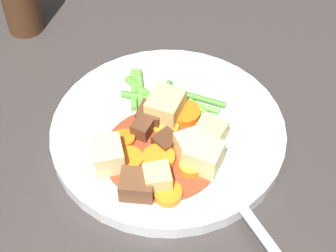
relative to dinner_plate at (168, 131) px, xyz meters
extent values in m
plane|color=#383330|center=(0.00, 0.00, -0.01)|extent=(3.00, 3.00, 0.00)
cylinder|color=white|center=(0.00, 0.00, 0.00)|extent=(0.26, 0.26, 0.02)
cylinder|color=#93381E|center=(0.04, 0.01, 0.01)|extent=(0.13, 0.13, 0.00)
cylinder|color=orange|center=(0.01, 0.00, 0.01)|extent=(0.03, 0.03, 0.01)
cylinder|color=orange|center=(0.09, 0.03, 0.01)|extent=(0.04, 0.04, 0.01)
cylinder|color=orange|center=(0.02, 0.02, 0.01)|extent=(0.03, 0.03, 0.01)
cylinder|color=orange|center=(-0.02, 0.01, 0.02)|extent=(0.05, 0.05, 0.01)
cylinder|color=orange|center=(0.05, 0.04, 0.01)|extent=(0.03, 0.03, 0.01)
cylinder|color=orange|center=(0.06, -0.02, 0.01)|extent=(0.04, 0.04, 0.01)
cylinder|color=orange|center=(0.05, 0.01, 0.01)|extent=(0.05, 0.05, 0.01)
cylinder|color=orange|center=(0.04, -0.04, 0.01)|extent=(0.03, 0.03, 0.01)
cube|color=#EAD68C|center=(0.04, 0.05, 0.02)|extent=(0.04, 0.04, 0.03)
cube|color=#E5CC7A|center=(0.01, 0.05, 0.02)|extent=(0.04, 0.03, 0.02)
cube|color=#E5CC7A|center=(0.08, 0.02, 0.02)|extent=(0.04, 0.04, 0.03)
cube|color=#E5CC7A|center=(-0.01, -0.01, 0.03)|extent=(0.04, 0.04, 0.03)
cube|color=#EAD68C|center=(0.03, 0.04, 0.02)|extent=(0.04, 0.04, 0.03)
cube|color=#EAD68C|center=(0.07, -0.04, 0.02)|extent=(0.05, 0.05, 0.03)
cube|color=brown|center=(0.09, 0.00, 0.02)|extent=(0.04, 0.04, 0.02)
cube|color=#56331E|center=(0.00, -0.02, 0.02)|extent=(0.03, 0.03, 0.02)
cube|color=#56331E|center=(0.02, -0.02, 0.02)|extent=(0.03, 0.02, 0.02)
cube|color=#4C2B19|center=(0.03, 0.01, 0.02)|extent=(0.03, 0.03, 0.01)
cylinder|color=#66AD42|center=(-0.04, -0.05, 0.01)|extent=(0.06, 0.04, 0.01)
cylinder|color=#4C8E33|center=(-0.05, 0.02, 0.01)|extent=(0.01, 0.06, 0.01)
cylinder|color=#4C8E33|center=(-0.03, 0.00, 0.01)|extent=(0.05, 0.02, 0.01)
cylinder|color=#599E38|center=(-0.03, -0.04, 0.01)|extent=(0.05, 0.07, 0.01)
cylinder|color=#4C8E33|center=(-0.03, -0.03, 0.01)|extent=(0.02, 0.07, 0.01)
cylinder|color=#4C8E33|center=(-0.03, -0.01, 0.01)|extent=(0.08, 0.02, 0.01)
cylinder|color=#66AD42|center=(-0.04, 0.01, 0.01)|extent=(0.01, 0.08, 0.01)
cylinder|color=#66AD42|center=(-0.04, 0.02, 0.01)|extent=(0.05, 0.08, 0.01)
cylinder|color=#599E38|center=(-0.02, 0.01, 0.01)|extent=(0.02, 0.05, 0.01)
cylinder|color=#599E38|center=(-0.03, -0.01, 0.01)|extent=(0.06, 0.05, 0.01)
cylinder|color=#66AD42|center=(-0.03, -0.02, 0.01)|extent=(0.04, 0.06, 0.01)
cylinder|color=#66AD42|center=(-0.04, -0.06, 0.01)|extent=(0.06, 0.03, 0.01)
cube|color=silver|center=(0.08, 0.11, 0.01)|extent=(0.09, 0.09, 0.00)
cube|color=silver|center=(0.03, 0.06, 0.01)|extent=(0.03, 0.03, 0.00)
cylinder|color=silver|center=(0.01, 0.04, 0.01)|extent=(0.03, 0.03, 0.00)
cylinder|color=silver|center=(0.01, 0.04, 0.01)|extent=(0.03, 0.03, 0.00)
cylinder|color=silver|center=(0.02, 0.03, 0.01)|extent=(0.03, 0.03, 0.00)
cylinder|color=silver|center=(0.02, 0.03, 0.01)|extent=(0.03, 0.03, 0.00)
camera|label=1|loc=(0.36, 0.13, 0.44)|focal=54.98mm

